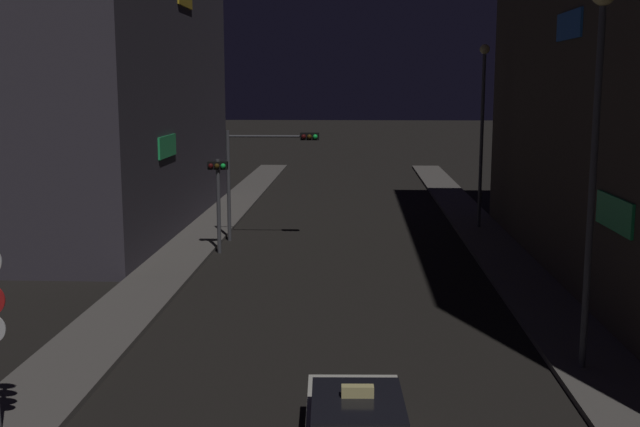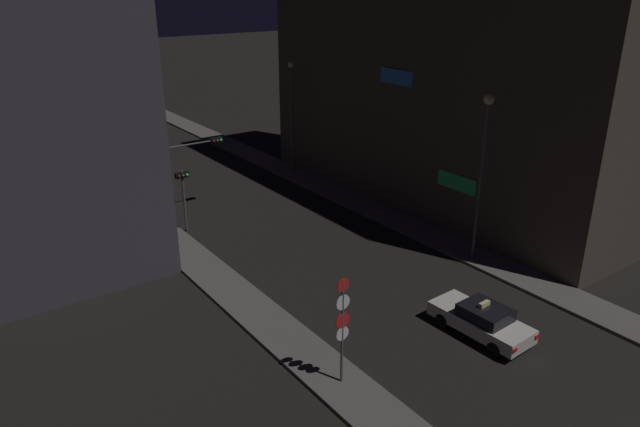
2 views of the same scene
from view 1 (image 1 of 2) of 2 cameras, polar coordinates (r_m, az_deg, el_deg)
sidewalk_left at (r=33.67m, az=-9.14°, el=-2.03°), size 2.19×63.36×0.15m
sidewalk_right at (r=33.47m, az=12.61°, el=-2.21°), size 2.19×63.36×0.15m
traffic_light_overhead at (r=33.19m, az=-4.16°, el=3.93°), size 4.02×0.42×4.84m
traffic_light_left_kerb at (r=31.02m, az=-7.59°, el=2.01°), size 0.80×0.42×3.83m
street_lamp_near_block at (r=18.41m, az=19.89°, el=7.26°), size 0.54×0.54×8.84m
street_lamp_far_block at (r=36.32m, az=11.99°, el=7.30°), size 0.45×0.45×8.44m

